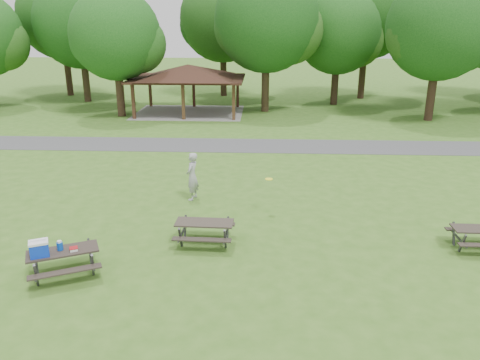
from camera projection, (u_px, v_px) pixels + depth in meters
The scene contains 16 objects.
ground at pixel (201, 262), 14.31m from camera, with size 160.00×160.00×0.00m, color #39651D.
asphalt_path at pixel (231, 145), 27.52m from camera, with size 120.00×3.20×0.02m, color #424345.
pavilion at pixel (188, 74), 36.16m from camera, with size 8.60×7.01×3.76m.
tree_row_c at pixel (81, 25), 40.23m from camera, with size 8.19×7.80×10.67m.
tree_row_d at pixel (117, 38), 34.11m from camera, with size 6.93×6.60×9.27m.
tree_row_e at pixel (268, 23), 35.64m from camera, with size 8.40×8.00×11.02m.
tree_row_f at pixel (339, 34), 38.98m from camera, with size 7.35×7.00×9.55m.
tree_row_g at pixel (441, 30), 32.40m from camera, with size 7.77×7.40×10.25m.
tree_deep_a at pixel (63, 18), 43.48m from camera, with size 8.40×8.00×11.38m.
tree_deep_b at pixel (224, 21), 43.34m from camera, with size 8.40×8.00×11.13m.
tree_deep_c at pixel (368, 14), 41.62m from camera, with size 8.82×8.40×11.90m.
picnic_table_near at pixel (56, 253), 13.20m from camera, with size 2.42×2.23×1.35m.
picnic_table_middle at pixel (205, 227), 15.28m from camera, with size 1.93×1.58×0.82m.
picnic_table_far at pixel (480, 233), 14.94m from camera, with size 1.76×1.43×0.76m.
frisbee_in_flight at pixel (269, 179), 17.51m from camera, with size 0.38×0.38×0.02m.
frisbee_thrower at pixel (192, 176), 18.99m from camera, with size 0.72×0.47×1.98m, color #A0A0A2.
Camera 1 is at (1.81, -12.64, 7.03)m, focal length 35.00 mm.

